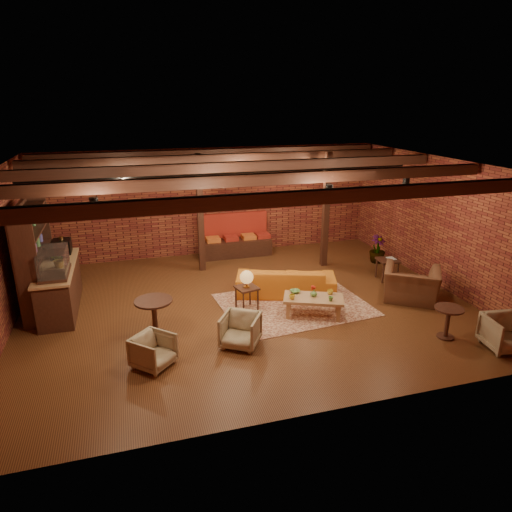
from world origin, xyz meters
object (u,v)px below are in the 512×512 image
object	(u,v)px
armchair_far	(506,331)
armchair_a	(153,350)
sofa	(286,281)
plant_tall	(380,222)
side_table_lamp	(247,280)
side_table_book	(388,261)
armchair_right	(412,279)
round_table_right	(448,318)
armchair_b	(240,329)
round_table_left	(154,312)
coffee_table	(313,299)

from	to	relation	value
armchair_far	armchair_a	bearing A→B (deg)	177.12
sofa	plant_tall	world-z (taller)	plant_tall
side_table_lamp	side_table_book	bearing A→B (deg)	10.35
sofa	plant_tall	size ratio (longest dim) A/B	0.98
armchair_a	side_table_book	bearing A→B (deg)	-23.70
armchair_right	plant_tall	size ratio (longest dim) A/B	0.51
armchair_far	sofa	bearing A→B (deg)	139.03
armchair_right	side_table_book	xyz separation A→B (m)	(0.16, 1.30, -0.02)
round_table_right	plant_tall	bearing A→B (deg)	77.25
sofa	armchair_b	xyz separation A→B (m)	(-1.67, -2.08, 0.01)
armchair_a	side_table_book	distance (m)	6.70
side_table_lamp	armchair_a	size ratio (longest dim) A/B	1.44
round_table_left	armchair_far	distance (m)	6.78
side_table_book	plant_tall	bearing A→B (deg)	70.36
coffee_table	round_table_left	distance (m)	3.39
armchair_a	armchair_right	bearing A→B (deg)	-34.41
round_table_left	armchair_a	xyz separation A→B (m)	(-0.12, -1.13, -0.20)
sofa	armchair_a	xyz separation A→B (m)	(-3.34, -2.35, -0.02)
sofa	coffee_table	world-z (taller)	same
sofa	armchair_far	world-z (taller)	armchair_far
armchair_b	plant_tall	distance (m)	6.17
round_table_left	side_table_book	distance (m)	6.25
sofa	side_table_lamp	distance (m)	1.34
round_table_left	armchair_right	bearing A→B (deg)	0.60
armchair_right	side_table_lamp	bearing A→B (deg)	26.45
armchair_right	round_table_right	distance (m)	1.81
armchair_far	round_table_right	bearing A→B (deg)	147.15
side_table_book	armchair_far	size ratio (longest dim) A/B	0.80
side_table_book	armchair_a	bearing A→B (deg)	-158.17
round_table_left	side_table_lamp	bearing A→B (deg)	16.82
round_table_right	armchair_b	bearing A→B (deg)	168.02
coffee_table	side_table_lamp	bearing A→B (deg)	152.55
armchair_b	armchair_right	world-z (taller)	armchair_right
coffee_table	round_table_right	size ratio (longest dim) A/B	2.20
round_table_left	round_table_right	world-z (taller)	round_table_left
side_table_lamp	side_table_book	world-z (taller)	side_table_lamp
round_table_right	side_table_book	bearing A→B (deg)	80.24
round_table_left	side_table_book	xyz separation A→B (m)	(6.10, 1.36, -0.00)
armchair_a	armchair_far	world-z (taller)	armchair_far
armchair_b	sofa	bearing A→B (deg)	83.02
armchair_b	round_table_right	world-z (taller)	armchair_b
plant_tall	armchair_a	bearing A→B (deg)	-150.53
armchair_far	armchair_right	bearing A→B (deg)	107.63
side_table_lamp	coffee_table	bearing A→B (deg)	-27.45
sofa	armchair_b	size ratio (longest dim) A/B	3.36
armchair_right	sofa	bearing A→B (deg)	11.65
armchair_a	round_table_left	bearing A→B (deg)	38.57
sofa	armchair_right	size ratio (longest dim) A/B	1.92
armchair_a	side_table_book	size ratio (longest dim) A/B	1.11
armchair_far	side_table_book	bearing A→B (deg)	101.89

